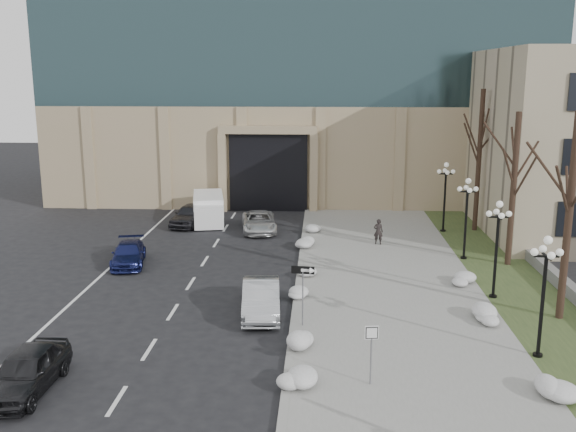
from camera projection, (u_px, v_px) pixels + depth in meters
name	position (u px, v px, depth m)	size (l,w,h in m)	color
sidewalk	(388.00, 286.00, 32.13)	(9.00, 40.00, 0.12)	gray
curb	(298.00, 284.00, 32.36)	(0.30, 40.00, 0.14)	gray
grass_strip	(520.00, 288.00, 31.79)	(4.00, 40.00, 0.10)	#334522
stone_wall	(548.00, 271.00, 33.57)	(0.50, 30.00, 0.70)	slate
car_a	(26.00, 371.00, 21.47)	(1.73, 4.31, 1.47)	black
car_b	(261.00, 298.00, 28.32)	(1.61, 4.63, 1.52)	#ACB0B4
car_c	(128.00, 254.00, 35.78)	(1.72, 4.24, 1.23)	#171D52
car_d	(259.00, 222.00, 43.31)	(2.19, 4.75, 1.32)	silver
car_e	(190.00, 215.00, 45.02)	(1.79, 4.46, 1.52)	#2C2C31
pedestrian	(378.00, 232.00, 39.59)	(0.58, 0.38, 1.60)	black
box_truck	(208.00, 209.00, 46.14)	(3.10, 6.24, 1.89)	white
one_way_sign	(307.00, 278.00, 26.47)	(1.01, 0.30, 2.70)	slate
keep_sign	(371.00, 342.00, 21.53)	(0.48, 0.11, 2.23)	slate
snow_clump_b	(301.00, 385.00, 21.39)	(1.10, 1.60, 0.36)	silver
snow_clump_c	(302.00, 341.00, 24.90)	(1.10, 1.60, 0.36)	silver
snow_clump_d	(304.00, 296.00, 29.90)	(1.10, 1.60, 0.36)	silver
snow_clump_e	(306.00, 271.00, 33.68)	(1.10, 1.60, 0.36)	silver
snow_clump_f	(309.00, 244.00, 39.12)	(1.10, 1.60, 0.36)	silver
snow_clump_g	(311.00, 229.00, 42.90)	(1.10, 1.60, 0.36)	silver
snow_clump_h	(555.00, 393.00, 20.85)	(1.10, 1.60, 0.36)	silver
snow_clump_i	(494.00, 318.00, 27.30)	(1.10, 1.60, 0.36)	silver
snow_clump_j	(465.00, 280.00, 32.26)	(1.10, 1.60, 0.36)	silver
lamppost_a	(544.00, 281.00, 23.42)	(1.18, 1.18, 4.76)	black
lamppost_b	(497.00, 236.00, 29.76)	(1.18, 1.18, 4.76)	black
lamppost_c	(467.00, 208.00, 36.09)	(1.18, 1.18, 4.76)	black
lamppost_d	(445.00, 188.00, 42.43)	(1.18, 1.18, 4.76)	black
tree_near	(572.00, 188.00, 26.61)	(3.20, 3.20, 9.00)	black
tree_mid	(515.00, 168.00, 34.48)	(3.20, 3.20, 8.50)	black
tree_far	(480.00, 141.00, 42.13)	(3.20, 3.20, 9.50)	black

